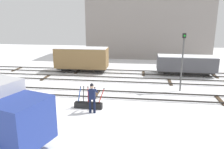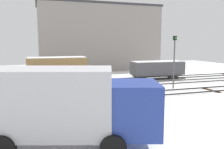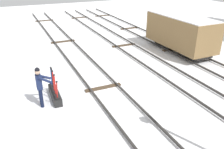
# 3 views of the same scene
# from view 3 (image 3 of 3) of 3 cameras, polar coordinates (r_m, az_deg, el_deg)

# --- Properties ---
(ground_plane) EXTENTS (60.00, 60.00, 0.00)m
(ground_plane) POSITION_cam_3_polar(r_m,az_deg,el_deg) (12.29, -2.12, -3.29)
(ground_plane) COLOR white
(track_main_line) EXTENTS (44.00, 1.94, 0.18)m
(track_main_line) POSITION_cam_3_polar(r_m,az_deg,el_deg) (12.24, -2.13, -2.84)
(track_main_line) COLOR #2D2B28
(track_main_line) RESTS_ON ground_plane
(track_siding_near) EXTENTS (44.00, 1.94, 0.18)m
(track_siding_near) POSITION_cam_3_polar(r_m,az_deg,el_deg) (14.14, 13.57, 0.43)
(track_siding_near) COLOR #2D2B28
(track_siding_near) RESTS_ON ground_plane
(track_siding_far) EXTENTS (44.00, 1.94, 0.18)m
(track_siding_far) POSITION_cam_3_polar(r_m,az_deg,el_deg) (16.06, 22.21, 2.20)
(track_siding_far) COLOR #2D2B28
(track_siding_far) RESTS_ON ground_plane
(switch_lever_frame) EXTENTS (1.98, 0.41, 1.45)m
(switch_lever_frame) POSITION_cam_3_polar(r_m,az_deg,el_deg) (11.60, -13.52, -4.44)
(switch_lever_frame) COLOR black
(switch_lever_frame) RESTS_ON ground_plane
(rail_worker) EXTENTS (0.55, 0.69, 1.86)m
(rail_worker) POSITION_cam_3_polar(r_m,az_deg,el_deg) (10.80, -16.90, -2.26)
(rail_worker) COLOR #111831
(rail_worker) RESTS_ON ground_plane
(freight_car_far_end) EXTENTS (5.50, 2.23, 2.60)m
(freight_car_far_end) POSITION_cam_3_polar(r_m,az_deg,el_deg) (17.73, 16.07, 9.82)
(freight_car_far_end) COLOR #2D2B28
(freight_car_far_end) RESTS_ON ground_plane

